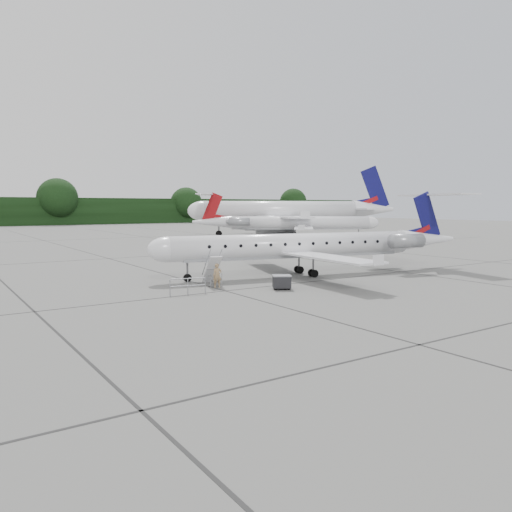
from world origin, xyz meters
TOP-DOWN VIEW (x-y plane):
  - ground at (0.00, 0.00)m, footprint 320.00×320.00m
  - treeline at (0.00, 130.00)m, footprint 260.00×4.00m
  - main_regional_jet at (1.42, 6.37)m, footprint 28.97×23.34m
  - airstair at (-6.28, 5.88)m, footprint 1.25×2.22m
  - passenger at (-6.52, 4.71)m, footprint 0.69×0.57m
  - safety_railing at (-9.34, 3.40)m, footprint 2.16×0.58m
  - baggage_cart at (-3.37, 1.74)m, footprint 1.46×1.38m
  - bg_narrowbody at (31.52, 48.97)m, footprint 42.97×38.06m
  - bg_regional_right at (28.82, 39.81)m, footprint 35.51×32.95m

SIDE VIEW (x-z plane):
  - ground at x=0.00m, z-range 0.00..0.00m
  - baggage_cart at x=-3.37m, z-range 0.00..1.00m
  - safety_railing at x=-9.34m, z-range 0.00..1.00m
  - passenger at x=-6.52m, z-range 0.00..1.62m
  - airstair at x=-6.28m, z-range 0.00..2.07m
  - main_regional_jet at x=1.42m, z-range 0.00..6.61m
  - bg_regional_right at x=28.82m, z-range 0.00..7.58m
  - treeline at x=0.00m, z-range 0.00..8.00m
  - bg_narrowbody at x=31.52m, z-range 0.00..12.76m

